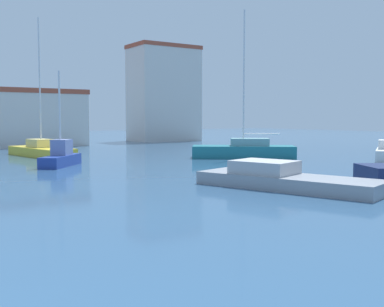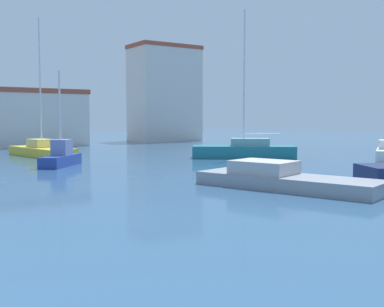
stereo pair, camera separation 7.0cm
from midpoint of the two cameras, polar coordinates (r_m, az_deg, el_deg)
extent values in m
plane|color=#2D5175|center=(28.81, -5.23, -1.67)|extent=(160.00, 160.00, 0.00)
cube|color=#1E707A|center=(35.62, 6.14, 0.20)|extent=(7.52, 6.45, 0.91)
cube|color=#6B9CA2|center=(35.60, 6.90, 1.38)|extent=(3.19, 2.94, 0.56)
cylinder|color=silver|center=(35.65, 6.21, 9.00)|extent=(0.12, 0.12, 10.02)
cylinder|color=silver|center=(35.65, 8.34, 2.36)|extent=(2.17, 1.64, 0.08)
cube|color=#233D93|center=(30.51, -15.59, -0.84)|extent=(3.54, 3.83, 0.67)
cube|color=#6E7DB1|center=(30.65, -15.48, 0.73)|extent=(1.56, 1.58, 0.98)
cylinder|color=silver|center=(30.40, -15.71, 4.69)|extent=(0.12, 0.12, 5.21)
cube|color=gold|center=(38.78, -17.73, 0.20)|extent=(3.42, 7.61, 0.70)
cube|color=#DFCD77|center=(39.00, -17.93, 1.20)|extent=(1.67, 2.19, 0.64)
cylinder|color=silver|center=(38.79, -17.91, 8.08)|extent=(0.12, 0.12, 9.97)
cube|color=gray|center=(20.41, 11.33, -3.40)|extent=(4.67, 8.27, 0.57)
cube|color=#ADB0B5|center=(20.88, 8.62, -1.62)|extent=(2.67, 3.06, 0.57)
cube|color=beige|center=(52.74, -20.03, 3.78)|extent=(12.84, 5.87, 5.50)
cube|color=#9E4733|center=(52.81, -20.11, 7.04)|extent=(13.10, 5.99, 0.50)
cube|color=beige|center=(62.17, -3.44, 6.99)|extent=(8.44, 5.30, 11.82)
cube|color=#9E4733|center=(62.76, -3.46, 12.61)|extent=(8.61, 5.40, 0.50)
camera|label=1|loc=(0.03, -90.07, -0.01)|focal=44.30mm
camera|label=2|loc=(0.03, 89.93, 0.01)|focal=44.30mm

